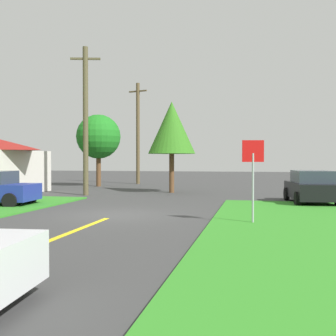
% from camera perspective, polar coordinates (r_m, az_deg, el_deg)
% --- Properties ---
extents(ground_plane, '(120.00, 120.00, 0.00)m').
position_cam_1_polar(ground_plane, '(16.05, -7.29, -6.52)').
color(ground_plane, '#3B3B3B').
extents(stop_sign, '(0.71, 0.19, 2.79)m').
position_cam_1_polar(stop_sign, '(13.66, 11.81, 0.31)').
color(stop_sign, '#9EA0A8').
rests_on(stop_sign, ground).
extents(car_on_crossroad, '(2.39, 4.28, 1.62)m').
position_cam_1_polar(car_on_crossroad, '(21.14, 19.38, -2.54)').
color(car_on_crossroad, black).
rests_on(car_on_crossroad, ground).
extents(utility_pole_mid, '(1.78, 0.55, 8.93)m').
position_cam_1_polar(utility_pole_mid, '(25.18, -11.47, 6.67)').
color(utility_pole_mid, brown).
rests_on(utility_pole_mid, ground).
extents(utility_pole_far, '(1.77, 0.58, 8.96)m').
position_cam_1_polar(utility_pole_far, '(36.42, -4.23, 4.98)').
color(utility_pole_far, brown).
rests_on(utility_pole_far, ground).
extents(oak_tree_left, '(3.56, 3.56, 5.79)m').
position_cam_1_polar(oak_tree_left, '(33.35, -9.71, 4.32)').
color(oak_tree_left, brown).
rests_on(oak_tree_left, ground).
extents(pine_tree_center, '(3.09, 3.09, 5.95)m').
position_cam_1_polar(pine_tree_center, '(26.63, 0.52, 5.63)').
color(pine_tree_center, brown).
rests_on(pine_tree_center, ground).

